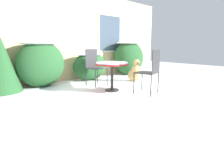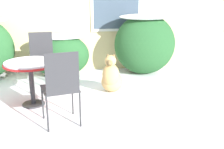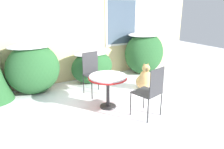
% 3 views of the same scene
% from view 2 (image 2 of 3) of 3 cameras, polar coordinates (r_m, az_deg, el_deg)
% --- Properties ---
extents(ground_plane, '(16.00, 16.00, 0.00)m').
position_cam_2_polar(ground_plane, '(4.70, -10.73, -6.18)').
color(ground_plane, white).
extents(house_wall, '(8.00, 0.10, 3.03)m').
position_cam_2_polar(house_wall, '(6.55, -10.15, 13.86)').
color(house_wall, '#D1BC84').
rests_on(house_wall, ground_plane).
extents(shrub_middle, '(1.25, 0.68, 0.94)m').
position_cam_2_polar(shrub_middle, '(6.16, -10.50, 4.11)').
color(shrub_middle, '#235128').
rests_on(shrub_middle, ground_plane).
extents(shrub_right, '(1.36, 1.02, 1.33)m').
position_cam_2_polar(shrub_right, '(6.31, 6.70, 6.41)').
color(shrub_right, '#235128').
rests_on(shrub_right, ground_plane).
extents(patio_table, '(0.84, 0.84, 0.73)m').
position_cam_2_polar(patio_table, '(4.63, -16.20, 1.34)').
color(patio_table, '#2D2D30').
rests_on(patio_table, ground_plane).
extents(patio_chair_near_table, '(0.50, 0.50, 1.06)m').
position_cam_2_polar(patio_chair_near_table, '(5.48, -14.13, 3.28)').
color(patio_chair_near_table, '#2D2D30').
rests_on(patio_chair_near_table, ground_plane).
extents(patio_chair_far_side, '(0.57, 0.57, 1.06)m').
position_cam_2_polar(patio_chair_far_side, '(3.82, -10.33, -2.14)').
color(patio_chair_far_side, '#2D2D30').
rests_on(patio_chair_far_side, ground_plane).
extents(dog, '(0.51, 0.60, 0.74)m').
position_cam_2_polar(dog, '(5.13, -0.10, -0.66)').
color(dog, tan).
rests_on(dog, ground_plane).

